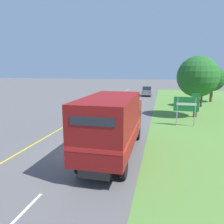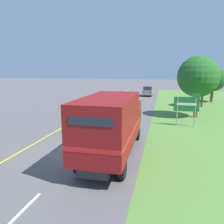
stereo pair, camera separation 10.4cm
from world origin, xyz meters
The scene contains 15 objects.
ground_plane centered at (0.00, 0.00, 0.00)m, with size 200.00×200.00×0.00m, color #5B5959.
edge_line_yellow centered at (-3.70, 13.44, 0.00)m, with size 0.12×60.69×0.01m, color yellow.
centre_dash_nearest centered at (0.00, -5.99, 0.00)m, with size 0.12×2.60×0.01m, color white.
centre_dash_near centered at (0.00, 0.61, 0.00)m, with size 0.12×2.60×0.01m, color white.
centre_dash_mid_a centered at (0.00, 7.21, 0.00)m, with size 0.12×2.60×0.01m, color white.
centre_dash_mid_b centered at (0.00, 13.81, 0.00)m, with size 0.12×2.60×0.01m, color white.
centre_dash_far centered at (0.00, 20.41, 0.00)m, with size 0.12×2.60×0.01m, color white.
centre_dash_farthest centered at (0.00, 27.01, 0.00)m, with size 0.12×2.60×0.01m, color white.
horse_trailer_truck centered at (2.00, -0.29, 2.00)m, with size 2.52×8.03×3.60m.
lead_car_white centered at (-2.02, 13.78, 1.04)m, with size 1.80×4.38×2.10m.
lead_car_grey_ahead centered at (1.85, 29.97, 0.93)m, with size 1.80×3.88×1.82m.
highway_sign centered at (6.81, 8.01, 1.91)m, with size 2.16×0.09×2.96m.
roadside_tree_near centered at (8.15, 12.19, 4.24)m, with size 4.22×4.22×6.36m.
roadside_tree_mid centered at (9.83, 19.15, 3.25)m, with size 3.24×3.24×4.88m.
roadside_tree_far centered at (12.06, 24.30, 3.54)m, with size 3.74×3.74×5.43m.
Camera 2 is at (4.74, -11.90, 4.99)m, focal length 35.00 mm.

